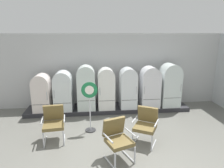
{
  "coord_description": "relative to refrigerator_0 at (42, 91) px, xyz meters",
  "views": [
    {
      "loc": [
        -0.63,
        -4.29,
        2.95
      ],
      "look_at": [
        0.11,
        2.75,
        1.12
      ],
      "focal_mm": 32.43,
      "sensor_mm": 36.0,
      "label": 1
    }
  ],
  "objects": [
    {
      "name": "ground",
      "position": [
        2.42,
        -2.94,
        -0.89
      ],
      "size": [
        12.0,
        10.0,
        0.05
      ],
      "primitive_type": "cube",
      "color": "slate"
    },
    {
      "name": "back_wall",
      "position": [
        2.42,
        0.72,
        0.6
      ],
      "size": [
        11.76,
        0.12,
        2.9
      ],
      "color": "silver",
      "rests_on": "ground"
    },
    {
      "name": "display_plinth",
      "position": [
        2.42,
        0.09,
        -0.79
      ],
      "size": [
        6.14,
        0.95,
        0.15
      ],
      "primitive_type": "cube",
      "color": "#2B2B30",
      "rests_on": "ground"
    },
    {
      "name": "refrigerator_0",
      "position": [
        0.0,
        0.0,
        0.0
      ],
      "size": [
        0.61,
        0.73,
        1.35
      ],
      "color": "silver",
      "rests_on": "display_plinth"
    },
    {
      "name": "refrigerator_1",
      "position": [
        0.76,
        -0.0,
        0.05
      ],
      "size": [
        0.65,
        0.72,
        1.44
      ],
      "color": "white",
      "rests_on": "display_plinth"
    },
    {
      "name": "refrigerator_2",
      "position": [
        1.59,
        -0.04,
        0.16
      ],
      "size": [
        0.65,
        0.65,
        1.64
      ],
      "color": "silver",
      "rests_on": "display_plinth"
    },
    {
      "name": "refrigerator_3",
      "position": [
        2.33,
        -0.06,
        0.1
      ],
      "size": [
        0.61,
        0.61,
        1.54
      ],
      "color": "white",
      "rests_on": "display_plinth"
    },
    {
      "name": "refrigerator_4",
      "position": [
        3.16,
        -0.04,
        0.1
      ],
      "size": [
        0.61,
        0.65,
        1.52
      ],
      "color": "white",
      "rests_on": "display_plinth"
    },
    {
      "name": "refrigerator_5",
      "position": [
        3.99,
        -0.04,
        0.11
      ],
      "size": [
        0.7,
        0.64,
        1.55
      ],
      "color": "white",
      "rests_on": "display_plinth"
    },
    {
      "name": "refrigerator_6",
      "position": [
        4.79,
        -0.02,
        0.16
      ],
      "size": [
        0.7,
        0.7,
        1.64
      ],
      "color": "silver",
      "rests_on": "display_plinth"
    },
    {
      "name": "armchair_left",
      "position": [
        0.73,
        -1.96,
        -0.3
      ],
      "size": [
        0.67,
        0.7,
        0.98
      ],
      "color": "silver",
      "rests_on": "ground"
    },
    {
      "name": "armchair_right",
      "position": [
        3.22,
        -2.35,
        -0.3
      ],
      "size": [
        0.8,
        0.84,
        0.98
      ],
      "color": "silver",
      "rests_on": "ground"
    },
    {
      "name": "armchair_center",
      "position": [
        2.36,
        -3.0,
        -0.3
      ],
      "size": [
        0.76,
        0.81,
        0.98
      ],
      "color": "silver",
      "rests_on": "ground"
    },
    {
      "name": "sign_stand",
      "position": [
        1.73,
        -1.53,
        -0.08
      ],
      "size": [
        0.48,
        0.32,
        1.55
      ],
      "color": "#2D2D30",
      "rests_on": "ground"
    }
  ]
}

